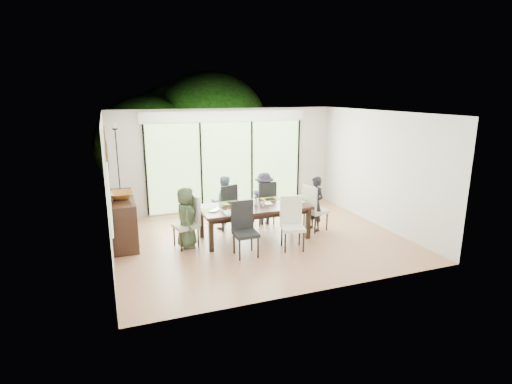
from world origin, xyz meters
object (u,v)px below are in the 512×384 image
object	(u,v)px
chair_left_end	(185,222)
chair_right_end	(316,208)
cup_c	(286,199)
table_top	(255,207)
person_right_end	(315,204)
person_far_left	(224,202)
vase	(256,202)
person_far_right	(264,199)
cup_a	(221,205)
laptop	(217,210)
chair_far_left	(224,206)
bowl	(121,195)
chair_near_left	(246,230)
cup_b	(263,204)
chair_near_right	(293,224)
person_left_end	(186,218)
sideboard	(123,219)
chair_far_right	(264,202)

from	to	relation	value
chair_left_end	chair_right_end	world-z (taller)	same
chair_right_end	cup_c	bearing A→B (deg)	67.21
table_top	person_right_end	xyz separation A→B (m)	(1.48, -0.00, -0.07)
person_far_left	vase	size ratio (longest dim) A/B	10.75
person_far_right	cup_a	size ratio (longest dim) A/B	10.40
chair_left_end	person_right_end	world-z (taller)	person_right_end
laptop	cup_a	bearing A→B (deg)	20.06
chair_far_left	cup_a	xyz separation A→B (m)	(-0.25, -0.70, 0.24)
chair_far_left	laptop	size ratio (longest dim) A/B	3.33
person_far_right	vase	size ratio (longest dim) A/B	10.75
chair_right_end	person_far_right	xyz separation A→B (m)	(-0.95, 0.83, 0.09)
person_right_end	bowl	bearing A→B (deg)	-112.72
chair_near_left	cup_a	xyz separation A→B (m)	(-0.20, 1.02, 0.24)
laptop	cup_b	bearing A→B (deg)	-38.98
person_right_end	person_far_right	world-z (taller)	same
chair_right_end	chair_near_right	xyz separation A→B (m)	(-1.00, -0.87, 0.00)
person_far_left	cup_a	size ratio (longest dim) A/B	10.40
chair_near_right	cup_c	bearing A→B (deg)	86.29
person_left_end	laptop	xyz separation A→B (m)	(0.63, -0.10, 0.11)
chair_near_left	cup_c	world-z (taller)	chair_near_left
chair_left_end	chair_far_left	xyz separation A→B (m)	(1.05, 0.85, 0.00)
vase	cup_b	xyz separation A→B (m)	(0.10, -0.15, -0.01)
table_top	person_far_right	distance (m)	1.00
person_left_end	vase	world-z (taller)	person_left_end
chair_near_left	chair_far_left	bearing A→B (deg)	88.76
cup_c	vase	bearing A→B (deg)	-176.19
person_far_left	bowl	xyz separation A→B (m)	(-2.23, -0.16, 0.41)
person_far_right	person_left_end	bearing A→B (deg)	23.50
cup_a	cup_c	xyz separation A→B (m)	(1.50, -0.05, 0.00)
vase	cup_b	size ratio (longest dim) A/B	1.20
table_top	chair_far_left	size ratio (longest dim) A/B	2.18
cup_c	sideboard	xyz separation A→B (m)	(-3.48, 0.67, -0.29)
chair_near_right	cup_b	bearing A→B (deg)	127.92
chair_left_end	cup_b	bearing A→B (deg)	73.63
chair_right_end	person_right_end	distance (m)	0.09
vase	cup_a	bearing A→B (deg)	172.41
chair_far_left	bowl	size ratio (longest dim) A/B	2.07
person_far_left	bowl	world-z (taller)	person_far_left
person_right_end	bowl	xyz separation A→B (m)	(-4.16, 0.67, 0.41)
chair_left_end	person_far_left	xyz separation A→B (m)	(1.05, 0.83, 0.09)
chair_left_end	bowl	bearing A→B (deg)	-132.52
person_far_left	cup_c	bearing A→B (deg)	157.30
laptop	sideboard	distance (m)	2.05
person_far_right	sideboard	xyz separation A→B (m)	(-3.23, -0.06, -0.14)
chair_right_end	person_left_end	size ratio (longest dim) A/B	0.85
sideboard	person_far_left	bearing A→B (deg)	1.47
chair_near_left	chair_left_end	bearing A→B (deg)	139.40
cup_b	chair_far_right	bearing A→B (deg)	67.17
chair_near_right	cup_b	world-z (taller)	chair_near_right
chair_left_end	cup_a	xyz separation A→B (m)	(0.80, 0.15, 0.24)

